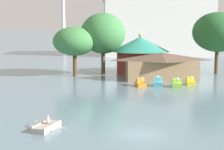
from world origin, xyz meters
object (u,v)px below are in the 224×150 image
at_px(pedal_boat_lime, 177,84).
at_px(background_building_block, 157,27).
at_px(pedal_boat_cyan, 158,82).
at_px(pedal_boat_yellow, 190,82).
at_px(pedal_boat_orange, 140,83).
at_px(shoreline_tree_right, 218,32).
at_px(shoreline_tree_mid, 103,33).
at_px(shoreline_tree_tall_left, 75,41).
at_px(rowboat_with_rower, 47,127).
at_px(green_roof_pavilion, 140,53).
at_px(boathouse, 161,65).

relative_size(pedal_boat_lime, background_building_block, 0.09).
height_order(pedal_boat_cyan, pedal_boat_lime, pedal_boat_cyan).
bearing_deg(pedal_boat_yellow, pedal_boat_orange, -77.05).
bearing_deg(pedal_boat_yellow, shoreline_tree_right, 152.70).
xyz_separation_m(pedal_boat_orange, shoreline_tree_mid, (-5.79, 13.50, 7.74)).
height_order(pedal_boat_lime, pedal_boat_yellow, pedal_boat_lime).
relative_size(shoreline_tree_tall_left, shoreline_tree_mid, 0.78).
distance_m(pedal_boat_orange, pedal_boat_lime, 5.82).
height_order(shoreline_tree_mid, shoreline_tree_right, shoreline_tree_right).
height_order(pedal_boat_lime, shoreline_tree_right, shoreline_tree_right).
relative_size(rowboat_with_rower, background_building_block, 0.10).
xyz_separation_m(green_roof_pavilion, background_building_block, (11.22, 44.21, 5.39)).
bearing_deg(green_roof_pavilion, pedal_boat_orange, -96.80).
xyz_separation_m(rowboat_with_rower, pedal_boat_orange, (11.84, 23.42, 0.22)).
bearing_deg(pedal_boat_orange, pedal_boat_cyan, 84.45).
distance_m(pedal_boat_orange, shoreline_tree_tall_left, 17.57).
bearing_deg(pedal_boat_lime, shoreline_tree_tall_left, -118.16).
height_order(pedal_boat_yellow, green_roof_pavilion, green_roof_pavilion).
relative_size(rowboat_with_rower, pedal_boat_yellow, 1.38).
distance_m(boathouse, shoreline_tree_tall_left, 17.30).
xyz_separation_m(pedal_boat_orange, pedal_boat_cyan, (2.87, 0.06, 0.07)).
relative_size(shoreline_tree_mid, shoreline_tree_right, 0.98).
height_order(green_roof_pavilion, background_building_block, background_building_block).
bearing_deg(boathouse, shoreline_tree_tall_left, 162.52).
xyz_separation_m(pedal_boat_yellow, boathouse, (-3.78, 5.92, 2.08)).
distance_m(rowboat_with_rower, pedal_boat_orange, 26.25).
xyz_separation_m(pedal_boat_orange, pedal_boat_lime, (5.74, -0.94, 0.00)).
bearing_deg(shoreline_tree_tall_left, shoreline_tree_right, 4.59).
bearing_deg(pedal_boat_orange, pedal_boat_lime, 73.90).
distance_m(shoreline_tree_mid, shoreline_tree_right, 23.24).
xyz_separation_m(pedal_boat_cyan, pedal_boat_yellow, (5.61, 0.86, -0.07)).
relative_size(boathouse, shoreline_tree_right, 1.09).
relative_size(pedal_boat_orange, shoreline_tree_mid, 0.21).
bearing_deg(shoreline_tree_tall_left, background_building_block, 63.21).
bearing_deg(shoreline_tree_right, pedal_boat_lime, -127.71).
bearing_deg(shoreline_tree_mid, boathouse, -32.40).
distance_m(pedal_boat_yellow, shoreline_tree_mid, 20.53).
distance_m(boathouse, shoreline_tree_mid, 13.64).
height_order(rowboat_with_rower, green_roof_pavilion, green_roof_pavilion).
distance_m(green_roof_pavilion, shoreline_tree_right, 16.23).
relative_size(rowboat_with_rower, pedal_boat_cyan, 1.25).
xyz_separation_m(pedal_boat_yellow, shoreline_tree_mid, (-14.26, 12.57, 7.73)).
height_order(green_roof_pavilion, shoreline_tree_tall_left, shoreline_tree_tall_left).
relative_size(pedal_boat_yellow, shoreline_tree_right, 0.21).
relative_size(green_roof_pavilion, shoreline_tree_right, 0.96).
bearing_deg(pedal_boat_orange, shoreline_tree_tall_left, -143.16).
distance_m(pedal_boat_yellow, background_building_block, 60.29).
bearing_deg(background_building_block, shoreline_tree_mid, -112.00).
bearing_deg(pedal_boat_cyan, pedal_boat_orange, -76.70).
height_order(pedal_boat_lime, shoreline_tree_mid, shoreline_tree_mid).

